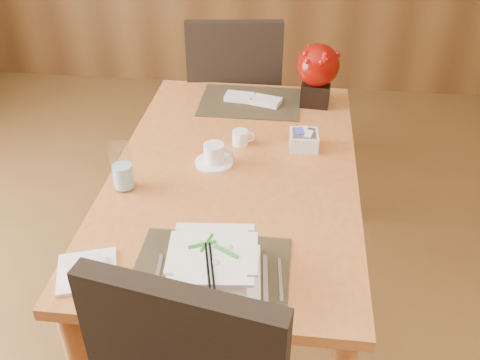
# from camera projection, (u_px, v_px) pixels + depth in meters

# --- Properties ---
(dining_table) EXTENTS (0.90, 1.50, 0.75)m
(dining_table) POSITION_uv_depth(u_px,v_px,m) (235.00, 189.00, 2.04)
(dining_table) COLOR #C37036
(dining_table) RESTS_ON ground
(placemat_near) EXTENTS (0.45, 0.33, 0.01)m
(placemat_near) POSITION_uv_depth(u_px,v_px,m) (211.00, 271.00, 1.54)
(placemat_near) COLOR black
(placemat_near) RESTS_ON dining_table
(placemat_far) EXTENTS (0.45, 0.33, 0.01)m
(placemat_far) POSITION_uv_depth(u_px,v_px,m) (250.00, 102.00, 2.44)
(placemat_far) COLOR black
(placemat_far) RESTS_ON dining_table
(soup_setting) EXTENTS (0.29, 0.29, 0.11)m
(soup_setting) POSITION_uv_depth(u_px,v_px,m) (213.00, 266.00, 1.48)
(soup_setting) COLOR white
(soup_setting) RESTS_ON dining_table
(coffee_cup) EXTENTS (0.14, 0.14, 0.08)m
(coffee_cup) POSITION_uv_depth(u_px,v_px,m) (214.00, 155.00, 2.00)
(coffee_cup) COLOR white
(coffee_cup) RESTS_ON dining_table
(water_glass) EXTENTS (0.08, 0.08, 0.17)m
(water_glass) POSITION_uv_depth(u_px,v_px,m) (122.00, 167.00, 1.84)
(water_glass) COLOR white
(water_glass) RESTS_ON dining_table
(creamer_jug) EXTENTS (0.09, 0.09, 0.06)m
(creamer_jug) POSITION_uv_depth(u_px,v_px,m) (240.00, 138.00, 2.12)
(creamer_jug) COLOR white
(creamer_jug) RESTS_ON dining_table
(sugar_caddy) EXTENTS (0.12, 0.12, 0.07)m
(sugar_caddy) POSITION_uv_depth(u_px,v_px,m) (304.00, 140.00, 2.09)
(sugar_caddy) COLOR white
(sugar_caddy) RESTS_ON dining_table
(berry_decor) EXTENTS (0.19, 0.19, 0.28)m
(berry_decor) POSITION_uv_depth(u_px,v_px,m) (317.00, 71.00, 2.34)
(berry_decor) COLOR black
(berry_decor) RESTS_ON dining_table
(napkins_far) EXTENTS (0.27, 0.15, 0.02)m
(napkins_far) POSITION_uv_depth(u_px,v_px,m) (255.00, 99.00, 2.43)
(napkins_far) COLOR silver
(napkins_far) RESTS_ON dining_table
(bread_plate) EXTENTS (0.21, 0.21, 0.01)m
(bread_plate) POSITION_uv_depth(u_px,v_px,m) (87.00, 271.00, 1.53)
(bread_plate) COLOR white
(bread_plate) RESTS_ON dining_table
(far_chair) EXTENTS (0.54, 0.55, 1.04)m
(far_chair) POSITION_uv_depth(u_px,v_px,m) (235.00, 98.00, 2.84)
(far_chair) COLOR black
(far_chair) RESTS_ON ground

